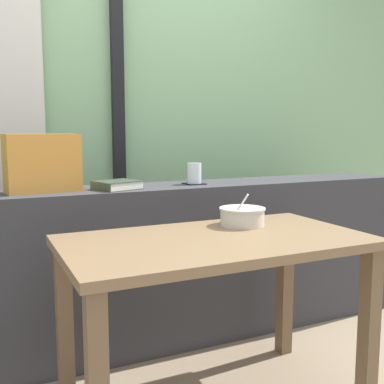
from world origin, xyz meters
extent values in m
cube|color=#8EBC89|center=(0.00, 1.24, 1.40)|extent=(4.80, 0.08, 2.80)
cube|color=black|center=(-0.05, 1.17, 1.30)|extent=(0.07, 0.05, 2.60)
cube|color=#38383D|center=(0.00, 0.55, 0.41)|extent=(2.80, 0.35, 0.82)
cube|color=brown|center=(0.49, -0.36, 0.33)|extent=(0.06, 0.06, 0.66)
cube|color=brown|center=(-0.57, 0.18, 0.33)|extent=(0.06, 0.06, 0.66)
cube|color=brown|center=(0.49, 0.18, 0.33)|extent=(0.06, 0.06, 0.66)
cube|color=#846647|center=(-0.04, -0.09, 0.67)|extent=(1.16, 0.64, 0.03)
cube|color=black|center=(0.17, 0.54, 0.82)|extent=(0.10, 0.10, 0.00)
cylinder|color=white|center=(0.17, 0.54, 0.88)|extent=(0.07, 0.07, 0.10)
cylinder|color=orange|center=(0.17, 0.54, 0.87)|extent=(0.07, 0.07, 0.08)
cube|color=#334233|center=(-0.25, 0.51, 0.82)|extent=(0.24, 0.22, 0.00)
cube|color=silver|center=(-0.25, 0.51, 0.84)|extent=(0.23, 0.21, 0.03)
cube|color=#334233|center=(-0.25, 0.51, 0.86)|extent=(0.24, 0.22, 0.00)
cube|color=#334233|center=(-0.34, 0.47, 0.84)|extent=(0.06, 0.15, 0.04)
cube|color=#D18938|center=(-0.58, 0.55, 0.95)|extent=(0.33, 0.18, 0.26)
cylinder|color=beige|center=(0.17, 0.07, 0.73)|extent=(0.19, 0.19, 0.08)
cylinder|color=beige|center=(0.17, 0.07, 0.76)|extent=(0.20, 0.20, 0.01)
cylinder|color=#B27038|center=(0.17, 0.07, 0.72)|extent=(0.17, 0.17, 0.04)
cylinder|color=silver|center=(0.18, 0.09, 0.77)|extent=(0.01, 0.13, 0.12)
ellipsoid|color=silver|center=(0.18, 0.11, 0.73)|extent=(0.03, 0.05, 0.01)
camera|label=1|loc=(-0.85, -1.61, 1.09)|focal=43.32mm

